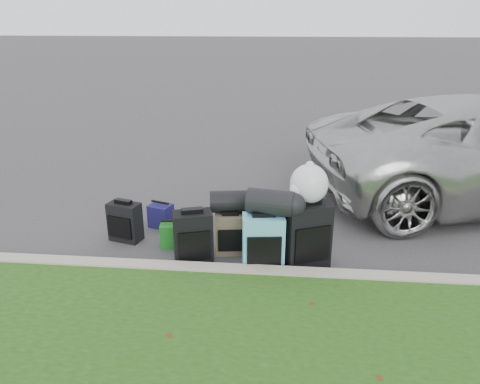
# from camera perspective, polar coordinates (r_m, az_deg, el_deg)

# --- Properties ---
(ground) EXTENTS (120.00, 120.00, 0.00)m
(ground) POSITION_cam_1_polar(r_m,az_deg,el_deg) (5.95, 0.78, -5.67)
(ground) COLOR #383535
(ground) RESTS_ON ground
(curb) EXTENTS (120.00, 0.18, 0.15)m
(curb) POSITION_cam_1_polar(r_m,az_deg,el_deg) (5.04, -0.14, -9.95)
(curb) COLOR #9E937F
(curb) RESTS_ON ground
(suitcase_small_black) EXTENTS (0.44, 0.31, 0.49)m
(suitcase_small_black) POSITION_cam_1_polar(r_m,az_deg,el_deg) (5.99, -13.84, -3.54)
(suitcase_small_black) COLOR black
(suitcase_small_black) RESTS_ON ground
(suitcase_large_black_left) EXTENTS (0.48, 0.37, 0.62)m
(suitcase_large_black_left) POSITION_cam_1_polar(r_m,az_deg,el_deg) (5.29, -5.73, -5.59)
(suitcase_large_black_left) COLOR black
(suitcase_large_black_left) RESTS_ON ground
(suitcase_olive) EXTENTS (0.38, 0.26, 0.48)m
(suitcase_olive) POSITION_cam_1_polar(r_m,az_deg,el_deg) (5.51, -1.17, -5.14)
(suitcase_olive) COLOR #473F2C
(suitcase_olive) RESTS_ON ground
(suitcase_teal) EXTENTS (0.48, 0.32, 0.64)m
(suitcase_teal) POSITION_cam_1_polar(r_m,az_deg,el_deg) (5.13, 2.85, -6.24)
(suitcase_teal) COLOR teal
(suitcase_teal) RESTS_ON ground
(suitcase_large_black_right) EXTENTS (0.57, 0.46, 0.74)m
(suitcase_large_black_right) POSITION_cam_1_polar(r_m,az_deg,el_deg) (5.24, 8.10, -5.25)
(suitcase_large_black_right) COLOR black
(suitcase_large_black_right) RESTS_ON ground
(tote_green) EXTENTS (0.28, 0.23, 0.29)m
(tote_green) POSITION_cam_1_polar(r_m,az_deg,el_deg) (5.76, -8.34, -5.21)
(tote_green) COLOR #166519
(tote_green) RESTS_ON ground
(tote_navy) EXTENTS (0.34, 0.31, 0.31)m
(tote_navy) POSITION_cam_1_polar(r_m,az_deg,el_deg) (6.31, -9.62, -2.86)
(tote_navy) COLOR #19164D
(tote_navy) RESTS_ON ground
(duffel_left) EXTENTS (0.51, 0.33, 0.26)m
(duffel_left) POSITION_cam_1_polar(r_m,az_deg,el_deg) (5.45, -1.14, -1.16)
(duffel_left) COLOR black
(duffel_left) RESTS_ON suitcase_olive
(duffel_right) EXTENTS (0.54, 0.37, 0.28)m
(duffel_right) POSITION_cam_1_polar(r_m,az_deg,el_deg) (4.99, 3.77, -1.26)
(duffel_right) COLOR black
(duffel_right) RESTS_ON suitcase_teal
(trash_bag) EXTENTS (0.42, 0.42, 0.42)m
(trash_bag) POSITION_cam_1_polar(r_m,az_deg,el_deg) (5.08, 8.41, 0.98)
(trash_bag) COLOR white
(trash_bag) RESTS_ON suitcase_large_black_right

